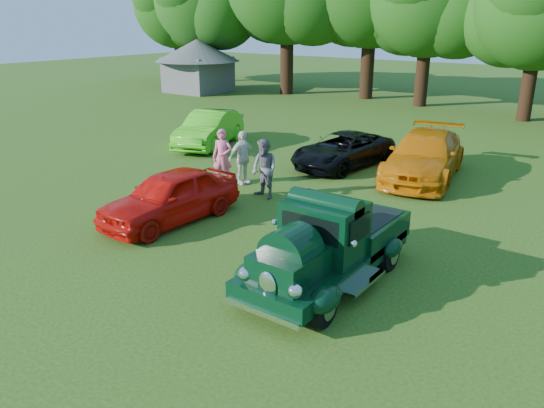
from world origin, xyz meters
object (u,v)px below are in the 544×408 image
Objects in this scene: hero_pickup at (329,246)px; spectator_white at (242,158)px; back_car_lime at (209,129)px; spectator_grey at (264,169)px; red_convertible at (170,196)px; spectator_pink at (222,157)px; gazebo at (198,60)px; back_car_black at (343,150)px; back_car_orange at (424,156)px.

hero_pickup is 7.48m from spectator_white.
back_car_lime is 7.65m from spectator_grey.
hero_pickup is at bearing -26.73° from spectator_grey.
hero_pickup is at bearing -2.66° from red_convertible.
back_car_lime is 5.82m from spectator_pink.
red_convertible is 0.67× the size of gazebo.
gazebo is (-19.37, 17.39, 1.46)m from spectator_grey.
spectator_white reaches higher than back_car_black.
gazebo is (-13.06, 13.06, 1.63)m from back_car_lime.
hero_pickup is 1.13× the size of red_convertible.
red_convertible is (-5.39, 0.52, -0.09)m from hero_pickup.
spectator_grey is (-3.25, -5.11, 0.13)m from back_car_orange.
back_car_black is at bearing -15.69° from back_car_lime.
spectator_white is (-4.76, -4.34, 0.11)m from back_car_orange.
hero_pickup is 13.46m from back_car_lime.
back_car_lime is at bearing 174.29° from back_car_orange.
spectator_grey is (0.89, 3.18, 0.21)m from red_convertible.
back_car_black is 3.10m from back_car_orange.
spectator_white reaches higher than back_car_orange.
hero_pickup is 1.05× the size of back_car_black.
hero_pickup reaches higher than back_car_lime.
spectator_pink is 1.03× the size of spectator_white.
red_convertible is 2.27× the size of spectator_grey.
back_car_black is at bearing -32.81° from gazebo.
back_car_orange is at bearing -28.52° from gazebo.
spectator_grey is (-4.50, 3.70, 0.13)m from hero_pickup.
back_car_orange is (3.08, 0.30, 0.17)m from back_car_black.
back_car_black is 2.50× the size of spectator_white.
back_car_lime reaches higher than red_convertible.
back_car_lime is 0.73× the size of gazebo.
spectator_grey is at bearing 140.55° from hero_pickup.
spectator_pink is 24.33m from gazebo.
spectator_grey is at bearing -84.63° from back_car_black.
hero_pickup is 5.83m from spectator_grey.
spectator_grey reaches higher than red_convertible.
gazebo is (-19.53, 12.59, 1.76)m from back_car_black.
gazebo is at bearing 62.79° from spectator_white.
back_car_black is 4.38m from spectator_white.
back_car_lime is at bearing 114.70° from spectator_pink.
back_car_orange is 3.02× the size of spectator_white.
gazebo is (-18.47, 20.57, 1.67)m from red_convertible.
back_car_black is 0.72× the size of gazebo.
spectator_grey is at bearing -101.08° from spectator_white.
red_convertible is 0.91× the size of back_car_lime.
red_convertible is 27.70m from gazebo.
back_car_lime is 5.98m from spectator_white.
spectator_grey is at bearing -32.25° from spectator_pink.
spectator_pink is at bearing -62.89° from back_car_lime.
spectator_white is at bearing 14.23° from spectator_pink.
red_convertible is 9.26m from back_car_orange.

